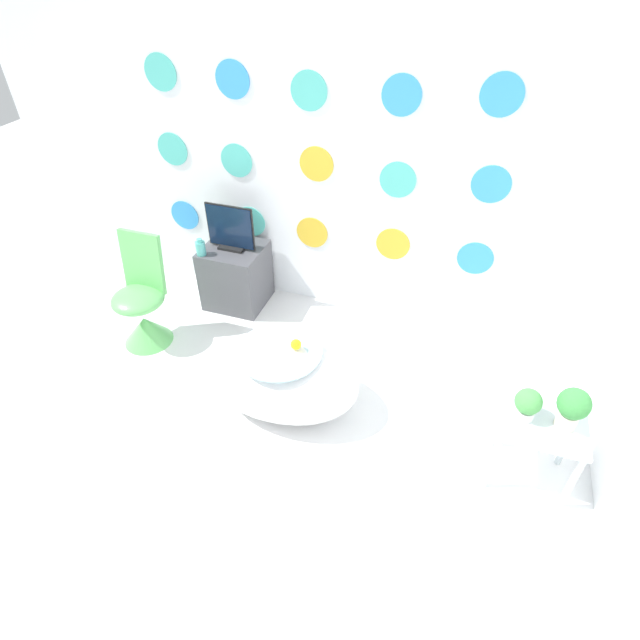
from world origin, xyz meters
The scene contains 11 objects.
ground_plane centered at (0.00, 0.00, 0.00)m, with size 12.00×12.00×0.00m, color white.
wall_back_dotted centered at (0.00, 2.16, 1.30)m, with size 5.05×0.05×2.60m.
bathtub centered at (0.17, 0.99, 0.23)m, with size 0.99×0.64×0.46m.
rubber_duck centered at (0.26, 1.02, 0.50)m, with size 0.06×0.07×0.08m.
chair centered at (-1.00, 1.25, 0.26)m, with size 0.37×0.37×0.82m.
tv_cabinet centered at (-0.59, 1.90, 0.25)m, with size 0.45×0.43×0.50m.
tv centered at (-0.59, 1.90, 0.66)m, with size 0.38×0.12×0.35m.
vase centered at (-0.76, 1.74, 0.56)m, with size 0.07×0.07×0.13m.
side_table centered at (1.65, 0.91, 0.36)m, with size 0.44×0.34×0.45m.
potted_plant_left centered at (1.55, 0.92, 0.55)m, with size 0.14×0.14×0.18m.
potted_plant_right centered at (1.75, 0.93, 0.59)m, with size 0.16×0.16×0.24m.
Camera 1 is at (1.11, -1.02, 2.45)m, focal length 28.00 mm.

